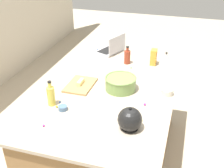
{
  "coord_description": "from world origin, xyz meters",
  "views": [
    {
      "loc": [
        -2.11,
        -0.62,
        2.17
      ],
      "look_at": [
        0.0,
        0.0,
        0.95
      ],
      "focal_mm": 44.44,
      "sensor_mm": 36.0,
      "label": 1
    }
  ],
  "objects_px": {
    "kitchen_timer": "(166,56)",
    "candy_bag": "(154,57)",
    "ramekin_medium": "(63,108)",
    "kettle": "(130,119)",
    "laptop": "(112,49)",
    "bottle_oil": "(51,95)",
    "cutting_board": "(80,85)",
    "ramekin_small": "(167,92)",
    "butter_stick_left": "(81,82)",
    "bottle_soy": "(127,57)",
    "mixing_bowl_large": "(121,83)"
  },
  "relations": [
    {
      "from": "butter_stick_left",
      "to": "bottle_soy",
      "type": "bearing_deg",
      "value": -26.51
    },
    {
      "from": "cutting_board",
      "to": "kitchen_timer",
      "type": "height_order",
      "value": "kitchen_timer"
    },
    {
      "from": "laptop",
      "to": "bottle_oil",
      "type": "height_order",
      "value": "bottle_oil"
    },
    {
      "from": "kitchen_timer",
      "to": "candy_bag",
      "type": "distance_m",
      "value": 0.23
    },
    {
      "from": "cutting_board",
      "to": "bottle_oil",
      "type": "bearing_deg",
      "value": 163.78
    },
    {
      "from": "bottle_oil",
      "to": "candy_bag",
      "type": "xyz_separation_m",
      "value": [
        1.03,
        -0.68,
        -0.0
      ]
    },
    {
      "from": "bottle_soy",
      "to": "kitchen_timer",
      "type": "distance_m",
      "value": 0.46
    },
    {
      "from": "ramekin_medium",
      "to": "kettle",
      "type": "bearing_deg",
      "value": -97.91
    },
    {
      "from": "laptop",
      "to": "cutting_board",
      "type": "height_order",
      "value": "laptop"
    },
    {
      "from": "bottle_oil",
      "to": "butter_stick_left",
      "type": "relative_size",
      "value": 2.0
    },
    {
      "from": "cutting_board",
      "to": "ramekin_small",
      "type": "bearing_deg",
      "value": -84.67
    },
    {
      "from": "cutting_board",
      "to": "butter_stick_left",
      "type": "relative_size",
      "value": 2.99
    },
    {
      "from": "mixing_bowl_large",
      "to": "kettle",
      "type": "bearing_deg",
      "value": -158.39
    },
    {
      "from": "mixing_bowl_large",
      "to": "cutting_board",
      "type": "xyz_separation_m",
      "value": [
        -0.04,
        0.38,
        -0.06
      ]
    },
    {
      "from": "laptop",
      "to": "bottle_soy",
      "type": "xyz_separation_m",
      "value": [
        -0.26,
        -0.25,
        0.03
      ]
    },
    {
      "from": "ramekin_medium",
      "to": "kitchen_timer",
      "type": "bearing_deg",
      "value": -28.25
    },
    {
      "from": "bottle_oil",
      "to": "butter_stick_left",
      "type": "xyz_separation_m",
      "value": [
        0.37,
        -0.11,
        -0.05
      ]
    },
    {
      "from": "bottle_soy",
      "to": "bottle_oil",
      "type": "bearing_deg",
      "value": 157.33
    },
    {
      "from": "mixing_bowl_large",
      "to": "kitchen_timer",
      "type": "height_order",
      "value": "mixing_bowl_large"
    },
    {
      "from": "laptop",
      "to": "kettle",
      "type": "height_order",
      "value": "laptop"
    },
    {
      "from": "kettle",
      "to": "cutting_board",
      "type": "distance_m",
      "value": 0.77
    },
    {
      "from": "bottle_oil",
      "to": "ramekin_medium",
      "type": "bearing_deg",
      "value": -110.67
    },
    {
      "from": "bottle_oil",
      "to": "ramekin_small",
      "type": "distance_m",
      "value": 1.0
    },
    {
      "from": "kitchen_timer",
      "to": "butter_stick_left",
      "type": "bearing_deg",
      "value": 140.66
    },
    {
      "from": "bottle_soy",
      "to": "kitchen_timer",
      "type": "bearing_deg",
      "value": -58.36
    },
    {
      "from": "kettle",
      "to": "butter_stick_left",
      "type": "bearing_deg",
      "value": 49.83
    },
    {
      "from": "bottle_soy",
      "to": "ramekin_medium",
      "type": "distance_m",
      "value": 1.06
    },
    {
      "from": "cutting_board",
      "to": "butter_stick_left",
      "type": "height_order",
      "value": "butter_stick_left"
    },
    {
      "from": "kitchen_timer",
      "to": "bottle_soy",
      "type": "bearing_deg",
      "value": 121.64
    },
    {
      "from": "candy_bag",
      "to": "kitchen_timer",
      "type": "bearing_deg",
      "value": -32.44
    },
    {
      "from": "ramekin_small",
      "to": "candy_bag",
      "type": "relative_size",
      "value": 0.64
    },
    {
      "from": "kettle",
      "to": "kitchen_timer",
      "type": "relative_size",
      "value": 2.77
    },
    {
      "from": "kettle",
      "to": "ramekin_small",
      "type": "height_order",
      "value": "kettle"
    },
    {
      "from": "laptop",
      "to": "kettle",
      "type": "bearing_deg",
      "value": -158.41
    },
    {
      "from": "ramekin_small",
      "to": "laptop",
      "type": "bearing_deg",
      "value": 43.08
    },
    {
      "from": "bottle_oil",
      "to": "candy_bag",
      "type": "relative_size",
      "value": 1.3
    },
    {
      "from": "ramekin_small",
      "to": "candy_bag",
      "type": "height_order",
      "value": "candy_bag"
    },
    {
      "from": "butter_stick_left",
      "to": "cutting_board",
      "type": "bearing_deg",
      "value": 180.0
    },
    {
      "from": "mixing_bowl_large",
      "to": "cutting_board",
      "type": "relative_size",
      "value": 0.87
    },
    {
      "from": "mixing_bowl_large",
      "to": "candy_bag",
      "type": "xyz_separation_m",
      "value": [
        0.62,
        -0.2,
        0.02
      ]
    },
    {
      "from": "kettle",
      "to": "butter_stick_left",
      "type": "height_order",
      "value": "kettle"
    },
    {
      "from": "ramekin_medium",
      "to": "mixing_bowl_large",
      "type": "bearing_deg",
      "value": -38.52
    },
    {
      "from": "cutting_board",
      "to": "laptop",
      "type": "bearing_deg",
      "value": -3.33
    },
    {
      "from": "butter_stick_left",
      "to": "candy_bag",
      "type": "distance_m",
      "value": 0.87
    },
    {
      "from": "butter_stick_left",
      "to": "candy_bag",
      "type": "relative_size",
      "value": 0.65
    },
    {
      "from": "ramekin_small",
      "to": "kitchen_timer",
      "type": "distance_m",
      "value": 0.78
    },
    {
      "from": "cutting_board",
      "to": "ramekin_small",
      "type": "relative_size",
      "value": 3.02
    },
    {
      "from": "laptop",
      "to": "bottle_oil",
      "type": "relative_size",
      "value": 1.67
    },
    {
      "from": "bottle_oil",
      "to": "ramekin_medium",
      "type": "xyz_separation_m",
      "value": [
        -0.05,
        -0.12,
        -0.07
      ]
    },
    {
      "from": "ramekin_medium",
      "to": "ramekin_small",
      "type": "bearing_deg",
      "value": -58.13
    }
  ]
}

